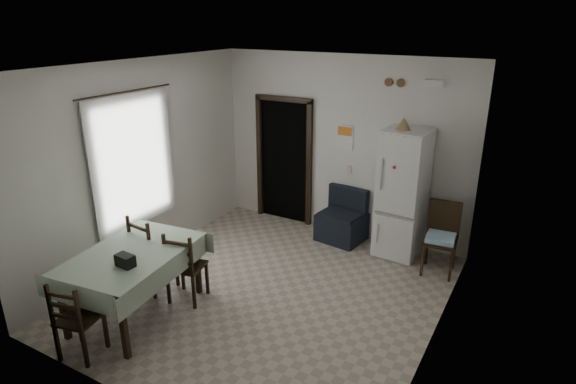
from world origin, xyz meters
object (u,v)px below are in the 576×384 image
(corner_chair, at_px, (441,240))
(dining_table, at_px, (135,284))
(dining_chair_far_right, at_px, (187,265))
(dining_chair_near_head, at_px, (79,318))
(fridge, at_px, (402,194))
(navy_seat, at_px, (342,216))
(dining_chair_far_left, at_px, (154,252))

(corner_chair, xyz_separation_m, dining_table, (-2.94, -2.82, -0.09))
(dining_chair_far_right, distance_m, dining_chair_near_head, 1.42)
(fridge, xyz_separation_m, navy_seat, (-0.94, -0.00, -0.55))
(dining_chair_far_left, relative_size, dining_chair_near_head, 1.15)
(corner_chair, distance_m, dining_table, 4.07)
(dining_chair_far_right, bearing_deg, dining_chair_near_head, 67.54)
(navy_seat, xyz_separation_m, dining_table, (-1.33, -3.13, 0.01))
(corner_chair, relative_size, dining_chair_near_head, 1.11)
(dining_table, bearing_deg, fridge, 47.43)
(dining_table, height_order, dining_chair_far_left, dining_chair_far_left)
(navy_seat, bearing_deg, dining_chair_near_head, -100.17)
(corner_chair, distance_m, dining_chair_far_right, 3.46)
(dining_table, xyz_separation_m, dining_chair_far_right, (0.32, 0.56, 0.07))
(dining_chair_near_head, bearing_deg, navy_seat, -120.62)
(navy_seat, distance_m, dining_table, 3.40)
(corner_chair, distance_m, dining_chair_far_left, 3.90)
(dining_chair_far_left, height_order, dining_chair_far_right, dining_chair_far_left)
(dining_chair_near_head, bearing_deg, corner_chair, -141.14)
(dining_chair_far_left, bearing_deg, dining_chair_near_head, 107.81)
(navy_seat, distance_m, dining_chair_far_right, 2.76)
(dining_table, xyz_separation_m, dining_chair_near_head, (0.05, -0.83, 0.04))
(fridge, distance_m, corner_chair, 0.87)
(navy_seat, distance_m, corner_chair, 1.65)
(fridge, xyz_separation_m, dining_table, (-2.27, -3.13, -0.54))
(fridge, height_order, corner_chair, fridge)
(dining_chair_near_head, bearing_deg, dining_chair_far_left, -91.12)
(dining_chair_far_left, bearing_deg, dining_chair_far_right, -173.77)
(fridge, bearing_deg, navy_seat, -175.94)
(corner_chair, bearing_deg, dining_chair_far_right, -144.52)
(fridge, distance_m, dining_chair_far_left, 3.61)
(corner_chair, xyz_separation_m, dining_chair_near_head, (-2.89, -3.65, -0.05))
(fridge, xyz_separation_m, corner_chair, (0.67, -0.31, -0.45))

